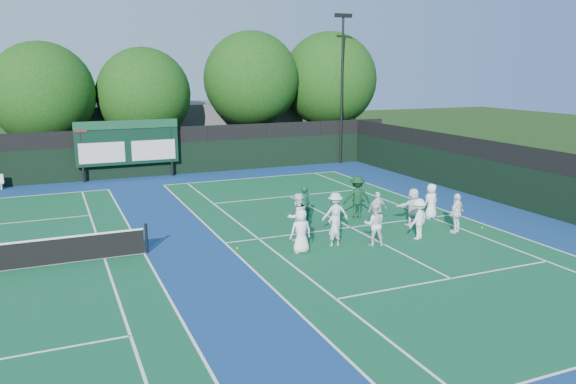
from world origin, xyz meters
name	(u,v)px	position (x,y,z in m)	size (l,w,h in m)	color
ground	(363,234)	(0.00, 0.00, 0.00)	(120.00, 120.00, 0.00)	#17320D
court_apron	(212,245)	(-6.00, 1.00, 0.00)	(34.00, 32.00, 0.01)	navy
near_court	(351,227)	(0.00, 1.00, 0.01)	(11.05, 23.85, 0.01)	#10502D
back_fence	(144,155)	(-6.00, 16.00, 1.36)	(34.00, 0.08, 3.00)	black
divider_fence_right	(517,180)	(9.00, 1.00, 1.36)	(0.08, 32.00, 3.00)	black
scoreboard	(127,143)	(-7.01, 15.59, 2.19)	(6.00, 0.21, 3.55)	black
clubhouse	(180,129)	(-2.00, 24.00, 2.00)	(18.00, 6.00, 4.00)	#57575C
light_pole_right	(342,72)	(7.50, 15.70, 6.30)	(1.20, 0.30, 10.12)	black
tree_b	(45,96)	(-11.27, 19.58, 4.84)	(6.37, 6.37, 8.20)	black
tree_c	(146,97)	(-5.12, 19.58, 4.71)	(6.12, 6.12, 7.93)	black
tree_d	(253,82)	(2.42, 19.58, 5.61)	(6.73, 6.73, 9.16)	black
tree_e	(331,82)	(8.64, 19.58, 5.53)	(7.08, 7.08, 9.26)	black
tennis_ball_1	(347,209)	(1.39, 3.81, 0.03)	(0.07, 0.07, 0.07)	#D0E91B
tennis_ball_2	(482,228)	(4.97, -1.27, 0.03)	(0.07, 0.07, 0.07)	#D0E91B
tennis_ball_3	(237,248)	(-5.27, 0.15, 0.03)	(0.07, 0.07, 0.07)	#D0E91B
tennis_ball_4	(302,214)	(-0.95, 3.81, 0.03)	(0.07, 0.07, 0.07)	#D0E91B
player_front_0	(301,231)	(-3.29, -1.16, 0.81)	(0.79, 0.52, 1.62)	white
player_front_1	(335,227)	(-1.79, -0.92, 0.73)	(0.53, 0.35, 1.46)	white
player_front_2	(374,224)	(-0.39, -1.44, 0.82)	(0.80, 0.62, 1.65)	white
player_front_3	(418,219)	(1.61, -1.41, 0.81)	(1.04, 0.60, 1.61)	white
player_front_4	(457,213)	(3.56, -1.32, 0.81)	(0.95, 0.40, 1.63)	white
player_back_0	(297,217)	(-2.76, 0.33, 0.92)	(0.90, 0.70, 1.85)	white
player_back_1	(335,213)	(-0.99, 0.53, 0.84)	(1.09, 0.62, 1.68)	silver
player_back_2	(378,210)	(1.06, 0.65, 0.76)	(0.89, 0.37, 1.51)	white
player_back_3	(413,207)	(2.61, 0.32, 0.80)	(1.49, 0.47, 1.60)	white
player_back_4	(431,201)	(3.99, 0.90, 0.78)	(0.77, 0.50, 1.57)	white
coach_left	(304,205)	(-1.52, 2.41, 0.82)	(0.60, 0.39, 1.65)	#103D25
coach_right	(357,197)	(1.04, 2.31, 0.95)	(1.23, 0.71, 1.90)	#0E3319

